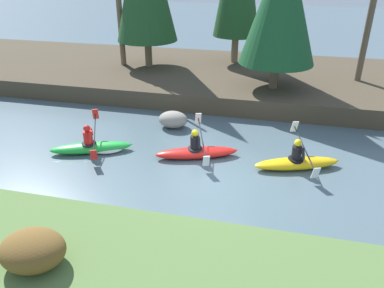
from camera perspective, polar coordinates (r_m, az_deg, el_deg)
ground_plane at (r=11.17m, az=3.42°, el=-5.64°), size 90.00×90.00×0.00m
riverbank_far at (r=19.33m, az=8.35°, el=9.77°), size 44.00×8.36×0.79m
conifer_tree_mid_left at (r=16.23m, az=13.50°, el=20.47°), size 3.16×3.16×6.08m
bare_tree_upstream at (r=20.19m, az=-10.85°, el=19.01°), size 3.05×3.02×5.49m
bare_tree_mid_upstream at (r=18.65m, az=25.84°, el=18.39°), size 3.79×3.74×6.89m
shrub_clump_nearest at (r=7.69m, az=-23.13°, el=-14.63°), size 1.24×1.03×0.67m
kayaker_lead at (r=12.14m, az=15.79°, el=-2.64°), size 2.74×2.00×1.20m
kayaker_middle at (r=12.30m, az=0.79°, el=-1.12°), size 2.74×2.01×1.20m
kayaker_trailing at (r=13.07m, az=-14.65°, el=-0.39°), size 2.72×1.98×1.20m
boulder_midstream at (r=14.47m, az=-2.90°, el=3.75°), size 1.13×0.88×0.64m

